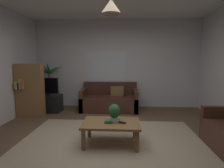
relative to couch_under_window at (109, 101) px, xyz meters
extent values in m
cube|color=brown|center=(0.19, -2.27, -0.29)|extent=(5.17, 5.46, 0.02)
cube|color=tan|center=(0.19, -2.47, -0.27)|extent=(3.36, 3.01, 0.01)
cube|color=silver|center=(0.19, 0.49, 1.10)|extent=(5.29, 0.06, 2.75)
cube|color=white|center=(-0.14, 0.46, 0.92)|extent=(1.24, 0.01, 1.17)
cube|color=#47281E|center=(0.00, -0.04, -0.07)|extent=(1.67, 0.80, 0.42)
cube|color=#47281E|center=(0.00, 0.30, 0.34)|extent=(1.67, 0.12, 0.40)
cube|color=#47281E|center=(-0.78, -0.04, 0.04)|extent=(0.12, 0.80, 0.64)
cube|color=#47281E|center=(0.77, -0.04, 0.04)|extent=(0.12, 0.80, 0.64)
cube|color=brown|center=(0.22, 0.12, 0.28)|extent=(0.41, 0.15, 0.28)
cube|color=#47281E|center=(2.28, -1.91, 0.04)|extent=(0.80, 0.12, 0.64)
cube|color=olive|center=(0.19, -2.21, 0.10)|extent=(1.00, 0.66, 0.04)
cylinder|color=olive|center=(-0.25, -2.48, -0.10)|extent=(0.07, 0.07, 0.36)
cylinder|color=olive|center=(0.63, -2.48, -0.10)|extent=(0.07, 0.07, 0.36)
cylinder|color=olive|center=(-0.25, -1.95, -0.10)|extent=(0.07, 0.07, 0.36)
cylinder|color=olive|center=(0.63, -1.95, -0.10)|extent=(0.07, 0.07, 0.36)
cube|color=#387247|center=(0.15, -2.25, 0.13)|extent=(0.16, 0.11, 0.02)
cube|color=#387247|center=(0.15, -2.25, 0.16)|extent=(0.14, 0.13, 0.03)
cube|color=black|center=(0.38, -2.25, 0.14)|extent=(0.17, 0.11, 0.02)
cylinder|color=beige|center=(0.26, -2.18, 0.16)|extent=(0.18, 0.18, 0.08)
sphere|color=#235B2D|center=(0.25, -2.16, 0.26)|extent=(0.16, 0.16, 0.16)
sphere|color=#235B2D|center=(0.25, -2.18, 0.34)|extent=(0.21, 0.21, 0.21)
cube|color=black|center=(-1.84, -0.29, -0.03)|extent=(0.90, 0.44, 0.50)
cube|color=black|center=(-1.84, -0.31, 0.50)|extent=(0.80, 0.05, 0.45)
cube|color=black|center=(-1.84, -0.33, 0.50)|extent=(0.76, 0.00, 0.41)
cube|color=black|center=(-1.84, -0.31, 0.24)|extent=(0.24, 0.16, 0.04)
cylinder|color=brown|center=(-1.91, 0.20, -0.13)|extent=(0.32, 0.32, 0.30)
cylinder|color=brown|center=(-1.91, 0.20, 0.44)|extent=(0.05, 0.05, 0.83)
cone|color=#2D6B33|center=(-1.69, 0.22, 0.95)|extent=(0.49, 0.16, 0.29)
cone|color=#2D6B33|center=(-1.79, 0.41, 0.96)|extent=(0.27, 0.50, 0.36)
cone|color=#2D6B33|center=(-2.05, 0.27, 0.98)|extent=(0.37, 0.25, 0.35)
cone|color=#2D6B33|center=(-2.09, 0.04, 0.97)|extent=(0.43, 0.43, 0.39)
cone|color=#2D6B33|center=(-1.85, 0.01, 1.00)|extent=(0.21, 0.45, 0.40)
cube|color=olive|center=(-2.02, -0.79, 0.42)|extent=(0.70, 0.22, 1.40)
cube|color=gold|center=(-2.30, -0.91, 0.59)|extent=(0.04, 0.16, 0.18)
cube|color=beige|center=(-2.26, -0.91, 0.58)|extent=(0.03, 0.16, 0.18)
cube|color=black|center=(-2.22, -0.91, 0.57)|extent=(0.04, 0.16, 0.16)
cube|color=gold|center=(-2.18, -0.91, 0.61)|extent=(0.04, 0.16, 0.24)
cube|color=#99663F|center=(-2.13, -0.91, 0.61)|extent=(0.04, 0.16, 0.23)
cone|color=tan|center=(0.19, -2.21, 2.08)|extent=(0.34, 0.34, 0.23)
camera|label=1|loc=(0.39, -5.27, 1.21)|focal=28.83mm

